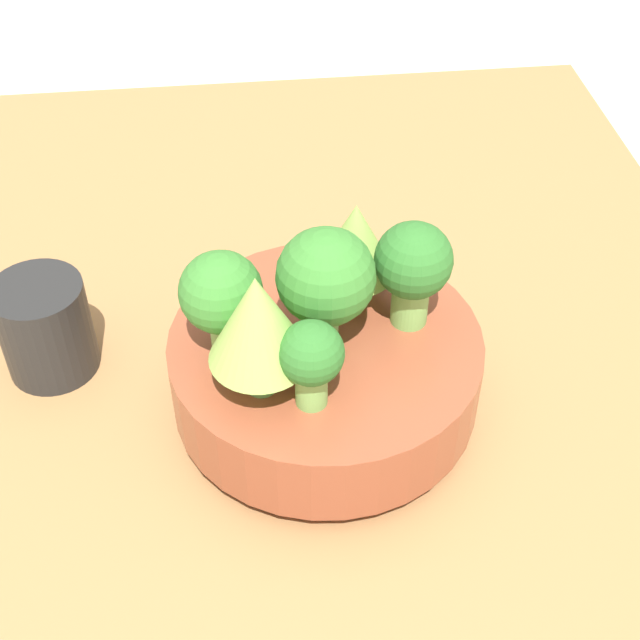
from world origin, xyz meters
TOP-DOWN VIEW (x-y plane):
  - ground_plane at (0.00, 0.00)m, footprint 6.00×6.00m
  - table at (0.00, 0.00)m, footprint 1.04×0.75m
  - bowl at (0.01, -0.00)m, footprint 0.23×0.23m
  - romanesco_piece_near at (0.06, -0.05)m, footprint 0.07×0.07m
  - broccoli_floret_back at (0.00, 0.06)m, footprint 0.06×0.06m
  - broccoli_floret_right at (0.07, -0.02)m, footprint 0.04×0.04m
  - romanesco_piece_far at (-0.03, 0.03)m, footprint 0.06×0.06m
  - broccoli_floret_front at (0.01, -0.07)m, footprint 0.06×0.06m
  - broccoli_floret_center at (0.01, -0.00)m, footprint 0.07×0.07m
  - cup at (-0.06, -0.22)m, footprint 0.07×0.07m

SIDE VIEW (x-z plane):
  - ground_plane at x=0.00m, z-range 0.00..0.00m
  - table at x=0.00m, z-range 0.00..0.04m
  - cup at x=-0.06m, z-range 0.04..0.13m
  - bowl at x=0.01m, z-range 0.05..0.12m
  - broccoli_floret_right at x=0.07m, z-range 0.12..0.19m
  - broccoli_floret_front at x=0.01m, z-range 0.13..0.21m
  - romanesco_piece_far at x=-0.03m, z-range 0.13..0.21m
  - broccoli_floret_back at x=0.00m, z-range 0.13..0.21m
  - broccoli_floret_center at x=0.01m, z-range 0.13..0.22m
  - romanesco_piece_near at x=0.06m, z-range 0.13..0.23m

